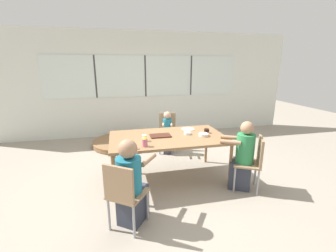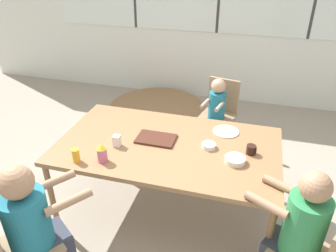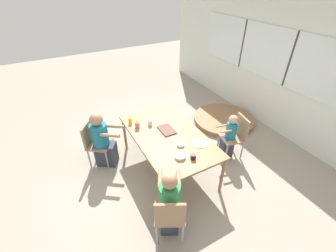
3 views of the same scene
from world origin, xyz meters
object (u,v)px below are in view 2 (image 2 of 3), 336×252
object	(u,v)px
person_toddler	(215,118)
bowl_cereal	(235,160)
chair_for_man_blue_shirt	(12,245)
juice_glass	(76,155)
person_woman_green_shirt	(295,241)
folded_table_stack	(157,110)
person_man_blue_shirt	(37,234)
milk_carton_small	(117,141)
coffee_mug	(251,150)
chair_for_toddler	(220,108)
sippy_cup	(102,153)
bowl_white_shallow	(209,146)

from	to	relation	value
person_toddler	bowl_cereal	bearing A→B (deg)	116.48
chair_for_man_blue_shirt	juice_glass	size ratio (longest dim) A/B	7.66
person_woman_green_shirt	folded_table_stack	size ratio (longest dim) A/B	0.78
person_man_blue_shirt	juice_glass	bearing A→B (deg)	119.26
person_man_blue_shirt	milk_carton_small	distance (m)	0.94
bowl_cereal	person_man_blue_shirt	bearing A→B (deg)	-145.70
coffee_mug	folded_table_stack	size ratio (longest dim) A/B	0.06
bowl_cereal	folded_table_stack	distance (m)	2.54
person_toddler	folded_table_stack	bearing A→B (deg)	-25.31
person_woman_green_shirt	milk_carton_small	xyz separation A→B (m)	(-1.48, 0.41, 0.31)
person_toddler	milk_carton_small	world-z (taller)	person_toddler
chair_for_toddler	folded_table_stack	size ratio (longest dim) A/B	0.61
person_woman_green_shirt	sippy_cup	size ratio (longest dim) A/B	6.89
person_man_blue_shirt	person_woman_green_shirt	bearing A→B (deg)	48.71
sippy_cup	bowl_white_shallow	world-z (taller)	sippy_cup
person_toddler	sippy_cup	world-z (taller)	person_toddler
sippy_cup	person_toddler	bearing A→B (deg)	66.14
milk_carton_small	person_woman_green_shirt	bearing A→B (deg)	-15.49
juice_glass	folded_table_stack	bearing A→B (deg)	92.18
person_man_blue_shirt	coffee_mug	xyz separation A→B (m)	(1.39, 1.03, 0.31)
chair_for_man_blue_shirt	person_woman_green_shirt	bearing A→B (deg)	51.94
juice_glass	bowl_cereal	bearing A→B (deg)	15.06
chair_for_man_blue_shirt	bowl_white_shallow	xyz separation A→B (m)	(1.13, 1.16, 0.28)
chair_for_man_blue_shirt	folded_table_stack	size ratio (longest dim) A/B	0.61
person_woman_green_shirt	coffee_mug	xyz separation A→B (m)	(-0.37, 0.60, 0.30)
sippy_cup	bowl_white_shallow	xyz separation A→B (m)	(0.79, 0.42, -0.06)
bowl_cereal	milk_carton_small	bearing A→B (deg)	-178.09
person_woman_green_shirt	folded_table_stack	xyz separation A→B (m)	(-1.79, 2.49, -0.45)
juice_glass	folded_table_stack	size ratio (longest dim) A/B	0.08
chair_for_man_blue_shirt	milk_carton_small	xyz separation A→B (m)	(0.37, 0.97, 0.31)
chair_for_man_blue_shirt	chair_for_toddler	size ratio (longest dim) A/B	1.00
coffee_mug	sippy_cup	size ratio (longest dim) A/B	0.52
chair_for_man_blue_shirt	sippy_cup	distance (m)	0.88
chair_for_man_blue_shirt	chair_for_toddler	distance (m)	2.68
chair_for_man_blue_shirt	coffee_mug	bearing A→B (deg)	73.08
person_woman_green_shirt	person_toddler	bearing A→B (deg)	52.49
person_woman_green_shirt	milk_carton_small	world-z (taller)	person_woman_green_shirt
person_woman_green_shirt	folded_table_stack	world-z (taller)	person_woman_green_shirt
sippy_cup	juice_glass	distance (m)	0.21
bowl_white_shallow	folded_table_stack	xyz separation A→B (m)	(-1.07, 1.90, -0.73)
chair_for_toddler	milk_carton_small	distance (m)	1.67
juice_glass	milk_carton_small	size ratio (longest dim) A/B	1.13
coffee_mug	folded_table_stack	distance (m)	2.49
chair_for_toddler	bowl_cereal	bearing A→B (deg)	113.80
milk_carton_small	person_toddler	bearing A→B (deg)	63.25
coffee_mug	bowl_white_shallow	xyz separation A→B (m)	(-0.35, -0.01, -0.02)
coffee_mug	person_man_blue_shirt	bearing A→B (deg)	-143.58
coffee_mug	bowl_cereal	distance (m)	0.19
folded_table_stack	bowl_cereal	bearing A→B (deg)	-57.44
bowl_white_shallow	folded_table_stack	distance (m)	2.30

